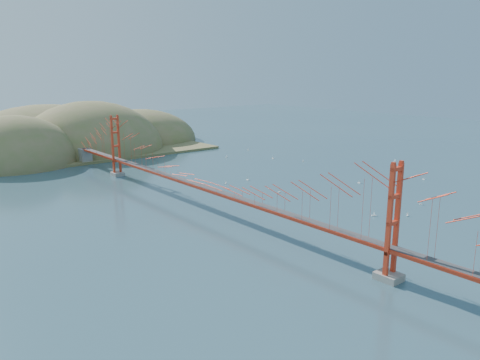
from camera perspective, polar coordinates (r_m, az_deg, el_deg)
ground at (r=68.18m, az=-3.91°, el=-3.72°), size 320.00×320.00×0.00m
bridge at (r=66.64m, az=-4.10°, el=2.09°), size 2.20×94.40×12.00m
far_headlands at (r=129.65m, az=-21.04°, el=3.51°), size 84.00×58.00×25.00m
sailboat_6 at (r=68.06m, az=16.00°, el=-4.11°), size 0.69×0.69×0.73m
sailboat_1 at (r=84.27m, az=17.91°, el=-0.94°), size 0.70×0.70×0.74m
sailboat_0 at (r=76.00m, az=21.17°, el=-2.71°), size 0.52×0.54×0.60m
sailboat_11 at (r=109.91m, az=18.37°, el=2.20°), size 0.63×0.63×0.71m
sailboat_3 at (r=83.97m, az=-1.76°, el=-0.35°), size 0.64×0.64×0.70m
sailboat_14 at (r=86.72m, az=0.94°, el=0.09°), size 0.57×0.64×0.72m
sailboat_15 at (r=119.48m, az=1.01°, el=3.71°), size 0.50×0.61×0.72m
sailboat_9 at (r=108.36m, az=4.04°, el=2.70°), size 0.60×0.64×0.72m
sailboat_5 at (r=93.66m, az=21.49°, el=0.14°), size 0.51×0.56×0.63m
sailboat_4 at (r=87.04m, az=14.32°, el=-0.28°), size 0.54×0.61×0.69m
sailboat_7 at (r=109.83m, az=-1.65°, el=2.86°), size 0.58×0.56×0.65m
sailboat_12 at (r=92.53m, az=-10.07°, el=0.72°), size 0.63×0.59×0.71m
sailboat_17 at (r=105.53m, az=7.70°, el=2.32°), size 0.50×0.41×0.58m
sailboat_extra_0 at (r=69.49m, az=19.74°, el=-4.03°), size 0.61×0.61×0.68m
sailboat_extra_1 at (r=78.10m, az=4.78°, el=-1.43°), size 0.57×0.48×0.65m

